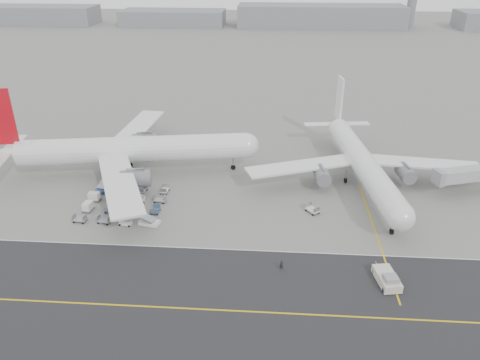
# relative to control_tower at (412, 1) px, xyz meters

# --- Properties ---
(ground) EXTENTS (700.00, 700.00, 0.00)m
(ground) POSITION_rel_control_tower_xyz_m (-100.00, -265.00, -16.25)
(ground) COLOR gray
(ground) RESTS_ON ground
(taxiway) EXTENTS (220.00, 59.00, 0.03)m
(taxiway) POSITION_rel_control_tower_xyz_m (-94.98, -282.98, -16.24)
(taxiway) COLOR #29292B
(taxiway) RESTS_ON ground
(horizon_buildings) EXTENTS (520.00, 28.00, 28.00)m
(horizon_buildings) POSITION_rel_control_tower_xyz_m (-70.00, -5.00, -16.25)
(horizon_buildings) COLOR slate
(horizon_buildings) RESTS_ON ground
(control_tower) EXTENTS (7.00, 7.00, 31.25)m
(control_tower) POSITION_rel_control_tower_xyz_m (0.00, 0.00, 0.00)
(control_tower) COLOR slate
(control_tower) RESTS_ON ground
(airliner_a) EXTENTS (62.28, 61.15, 21.61)m
(airliner_a) POSITION_rel_control_tower_xyz_m (-124.15, -237.42, -10.03)
(airliner_a) COLOR white
(airliner_a) RESTS_ON ground
(airliner_b) EXTENTS (53.18, 54.08, 18.70)m
(airliner_b) POSITION_rel_control_tower_xyz_m (-69.87, -238.53, -10.86)
(airliner_b) COLOR white
(airliner_b) RESTS_ON ground
(pushback_tug) EXTENTS (3.93, 8.23, 2.32)m
(pushback_tug) POSITION_rel_control_tower_xyz_m (-71.07, -274.81, -15.30)
(pushback_tug) COLOR beige
(pushback_tug) RESTS_ON ground
(jet_bridge) EXTENTS (16.99, 8.02, 6.39)m
(jet_bridge) POSITION_rel_control_tower_xyz_m (-47.18, -242.16, -11.80)
(jet_bridge) COLOR gray
(jet_bridge) RESTS_ON ground
(gse_cluster) EXTENTS (24.10, 23.40, 1.97)m
(gse_cluster) POSITION_rel_control_tower_xyz_m (-120.94, -253.26, -16.25)
(gse_cluster) COLOR gray
(gse_cluster) RESTS_ON ground
(stray_dolly) EXTENTS (3.16, 3.37, 1.77)m
(stray_dolly) POSITION_rel_control_tower_xyz_m (-81.61, -252.82, -16.25)
(stray_dolly) COLOR silver
(stray_dolly) RESTS_ON ground
(ground_crew_a) EXTENTS (0.68, 0.48, 1.76)m
(ground_crew_a) POSITION_rel_control_tower_xyz_m (-88.13, -272.33, -15.38)
(ground_crew_a) COLOR black
(ground_crew_a) RESTS_ON ground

